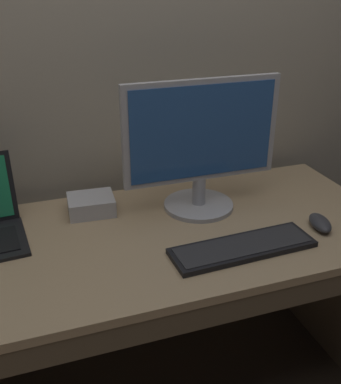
{
  "coord_description": "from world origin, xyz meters",
  "views": [
    {
      "loc": [
        -0.32,
        -1.22,
        1.49
      ],
      "look_at": [
        0.1,
        0.0,
        0.87
      ],
      "focal_mm": 42.82,
      "sensor_mm": 36.0,
      "label": 1
    }
  ],
  "objects_px": {
    "external_monitor": "(201,147)",
    "external_drive_box": "(91,205)",
    "wired_keyboard": "(243,247)",
    "computer_mouse": "(320,223)"
  },
  "relations": [
    {
      "from": "computer_mouse",
      "to": "external_drive_box",
      "type": "relative_size",
      "value": 0.76
    },
    {
      "from": "external_monitor",
      "to": "wired_keyboard",
      "type": "xyz_separation_m",
      "value": [
        0.02,
        -0.3,
        -0.22
      ]
    },
    {
      "from": "external_monitor",
      "to": "wired_keyboard",
      "type": "height_order",
      "value": "external_monitor"
    },
    {
      "from": "wired_keyboard",
      "to": "computer_mouse",
      "type": "xyz_separation_m",
      "value": [
        0.3,
        0.04,
        0.01
      ]
    },
    {
      "from": "external_monitor",
      "to": "external_drive_box",
      "type": "bearing_deg",
      "value": 165.65
    },
    {
      "from": "external_monitor",
      "to": "wired_keyboard",
      "type": "distance_m",
      "value": 0.37
    },
    {
      "from": "external_monitor",
      "to": "external_drive_box",
      "type": "height_order",
      "value": "external_monitor"
    },
    {
      "from": "computer_mouse",
      "to": "external_monitor",
      "type": "bearing_deg",
      "value": 155.34
    },
    {
      "from": "external_monitor",
      "to": "wired_keyboard",
      "type": "bearing_deg",
      "value": -86.04
    },
    {
      "from": "external_monitor",
      "to": "wired_keyboard",
      "type": "relative_size",
      "value": 1.2
    }
  ]
}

